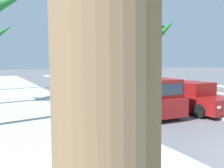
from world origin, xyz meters
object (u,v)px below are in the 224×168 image
car_left_near (84,99)px  palm_tree_right_mid (157,33)px  pickup_truck (141,97)px  car_right_near (133,87)px  car_right_mid (191,98)px  car_left_mid (92,80)px

car_left_near → palm_tree_right_mid: 11.08m
pickup_truck → car_right_near: pickup_truck is taller
palm_tree_right_mid → car_right_near: bearing=-154.2°
pickup_truck → car_left_near: size_ratio=1.24×
car_right_mid → car_left_near: bearing=159.0°
car_left_mid → car_right_mid: (0.11, -13.15, 0.00)m
car_right_mid → palm_tree_right_mid: palm_tree_right_mid is taller
pickup_truck → car_left_mid: bearing=78.7°
pickup_truck → car_right_near: size_ratio=1.22×
pickup_truck → palm_tree_right_mid: (6.08, 6.67, 4.15)m
car_right_mid → palm_tree_right_mid: size_ratio=0.71×
car_left_near → palm_tree_right_mid: size_ratio=0.70×
car_right_near → car_right_mid: size_ratio=1.00×
car_left_near → palm_tree_right_mid: palm_tree_right_mid is taller
car_left_mid → palm_tree_right_mid: 7.96m
car_left_near → car_right_mid: (5.14, -1.97, 0.00)m
car_left_mid → car_right_mid: same height
palm_tree_right_mid → car_left_near: bearing=-147.6°
car_left_near → car_right_near: same height
car_left_near → car_right_mid: size_ratio=0.98×
palm_tree_right_mid → car_right_mid: bearing=-115.2°
pickup_truck → car_right_mid: bearing=-17.1°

